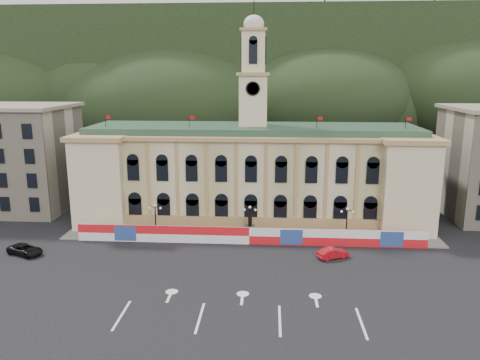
# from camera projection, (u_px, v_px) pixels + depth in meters

# --- Properties ---
(ground) EXTENTS (260.00, 260.00, 0.00)m
(ground) POSITION_uv_depth(u_px,v_px,m) (243.00, 292.00, 52.43)
(ground) COLOR black
(ground) RESTS_ON ground
(lane_markings) EXTENTS (26.00, 10.00, 0.02)m
(lane_markings) POSITION_uv_depth(u_px,v_px,m) (240.00, 314.00, 47.56)
(lane_markings) COLOR white
(lane_markings) RESTS_ON ground
(hill_ridge) EXTENTS (230.00, 80.00, 64.00)m
(hill_ridge) POSITION_uv_depth(u_px,v_px,m) (263.00, 86.00, 166.73)
(hill_ridge) COLOR black
(hill_ridge) RESTS_ON ground
(city_hall) EXTENTS (56.20, 17.60, 37.10)m
(city_hall) POSITION_uv_depth(u_px,v_px,m) (253.00, 172.00, 77.55)
(city_hall) COLOR beige
(city_hall) RESTS_ON ground
(side_building_left) EXTENTS (21.00, 17.00, 18.60)m
(side_building_left) POSITION_uv_depth(u_px,v_px,m) (12.00, 157.00, 83.13)
(side_building_left) COLOR #BDAC92
(side_building_left) RESTS_ON ground
(hoarding_fence) EXTENTS (50.00, 0.44, 2.50)m
(hoarding_fence) POSITION_uv_depth(u_px,v_px,m) (250.00, 236.00, 66.80)
(hoarding_fence) COLOR red
(hoarding_fence) RESTS_ON ground
(pavement) EXTENTS (56.00, 5.50, 0.16)m
(pavement) POSITION_uv_depth(u_px,v_px,m) (250.00, 237.00, 69.68)
(pavement) COLOR slate
(pavement) RESTS_ON ground
(statue) EXTENTS (1.40, 1.40, 3.72)m
(statue) POSITION_uv_depth(u_px,v_px,m) (250.00, 229.00, 69.67)
(statue) COLOR #595651
(statue) RESTS_ON ground
(lamp_left) EXTENTS (1.96, 0.44, 5.15)m
(lamp_left) POSITION_uv_depth(u_px,v_px,m) (155.00, 218.00, 69.16)
(lamp_left) COLOR black
(lamp_left) RESTS_ON ground
(lamp_center) EXTENTS (1.96, 0.44, 5.15)m
(lamp_center) POSITION_uv_depth(u_px,v_px,m) (250.00, 219.00, 68.28)
(lamp_center) COLOR black
(lamp_center) RESTS_ON ground
(lamp_right) EXTENTS (1.96, 0.44, 5.15)m
(lamp_right) POSITION_uv_depth(u_px,v_px,m) (347.00, 221.00, 67.40)
(lamp_right) COLOR black
(lamp_right) RESTS_ON ground
(red_sedan) EXTENTS (4.73, 5.43, 1.42)m
(red_sedan) POSITION_uv_depth(u_px,v_px,m) (333.00, 253.00, 61.78)
(red_sedan) COLOR #B30C15
(red_sedan) RESTS_ON ground
(black_suv) EXTENTS (5.98, 6.79, 1.42)m
(black_suv) POSITION_uv_depth(u_px,v_px,m) (25.00, 250.00, 62.99)
(black_suv) COLOR black
(black_suv) RESTS_ON ground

